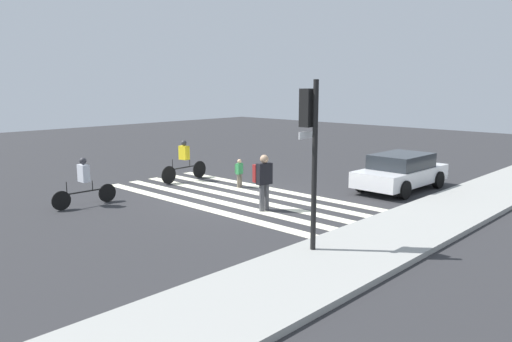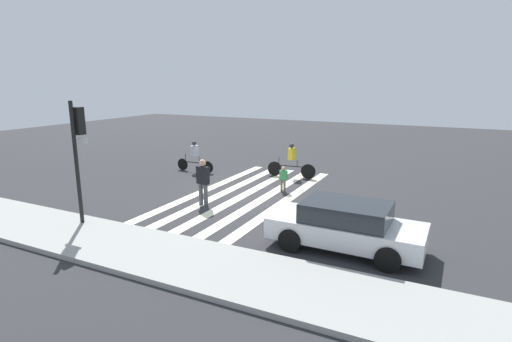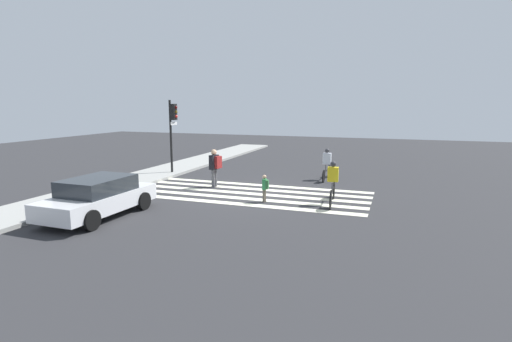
% 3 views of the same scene
% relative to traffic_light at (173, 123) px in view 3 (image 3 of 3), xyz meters
% --- Properties ---
extents(ground_plane, '(60.00, 60.00, 0.00)m').
position_rel_traffic_light_xyz_m(ground_plane, '(-2.93, -5.41, -2.78)').
color(ground_plane, '#2D2D30').
extents(sidewalk_curb, '(36.00, 2.50, 0.14)m').
position_rel_traffic_light_xyz_m(sidewalk_curb, '(-2.93, 0.84, -2.71)').
color(sidewalk_curb, '#9E9E99').
rests_on(sidewalk_curb, ground_plane).
extents(crosswalk_stripes, '(4.05, 10.00, 0.01)m').
position_rel_traffic_light_xyz_m(crosswalk_stripes, '(-2.93, -5.41, -2.77)').
color(crosswalk_stripes, '#F2EDCC').
rests_on(crosswalk_stripes, ground_plane).
extents(traffic_light, '(0.60, 0.50, 3.96)m').
position_rel_traffic_light_xyz_m(traffic_light, '(0.00, 0.00, 0.00)').
color(traffic_light, black).
rests_on(traffic_light, ground_plane).
extents(pedestrian_adult_yellow_jacket, '(0.52, 0.47, 1.74)m').
position_rel_traffic_light_xyz_m(pedestrian_adult_yellow_jacket, '(-2.21, -3.47, -1.76)').
color(pedestrian_adult_yellow_jacket, '#4C4C51').
rests_on(pedestrian_adult_yellow_jacket, ground_plane).
extents(pedestrian_adult_tall_backpack, '(0.32, 0.28, 1.08)m').
position_rel_traffic_light_xyz_m(pedestrian_adult_tall_backpack, '(-4.15, -6.50, -2.15)').
color(pedestrian_adult_tall_backpack, '#6B6051').
rests_on(pedestrian_adult_tall_backpack, ground_plane).
extents(cyclist_far_lane, '(2.17, 0.40, 1.57)m').
position_rel_traffic_light_xyz_m(cyclist_far_lane, '(1.32, -7.96, -1.92)').
color(cyclist_far_lane, black).
rests_on(cyclist_far_lane, ground_plane).
extents(cyclist_near_curb, '(2.37, 0.42, 1.65)m').
position_rel_traffic_light_xyz_m(cyclist_near_curb, '(-3.52, -9.00, -1.91)').
color(cyclist_near_curb, black).
rests_on(cyclist_near_curb, ground_plane).
extents(car_parked_silver_sedan, '(4.17, 1.96, 1.34)m').
position_rel_traffic_light_xyz_m(car_parked_silver_sedan, '(-7.92, -1.85, -2.08)').
color(car_parked_silver_sedan, silver).
rests_on(car_parked_silver_sedan, ground_plane).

